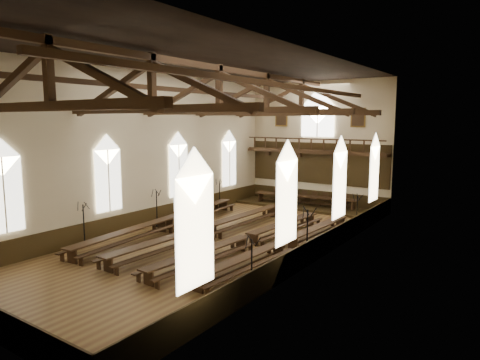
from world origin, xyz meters
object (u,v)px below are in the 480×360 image
Objects in this scene: dais at (304,206)px; candelabrum_right_mid at (307,244)px; refectory_row_a at (165,222)px; refectory_row_c at (248,238)px; refectory_row_d at (286,243)px; candelabrum_left_mid at (157,215)px; high_table at (304,197)px; candelabrum_right_far at (357,219)px; candelabrum_left_near at (84,233)px; candelabrum_left_far at (220,200)px; refectory_row_b at (208,229)px; candelabrum_right_near at (252,276)px.

candelabrum_right_mid reaches higher than dais.
refectory_row_a reaches higher than refectory_row_c.
refectory_row_d reaches higher than dais.
candelabrum_left_mid is at bearing 156.67° from refectory_row_a.
high_table reaches higher than refectory_row_d.
refectory_row_a is 6.43× the size of candelabrum_right_far.
candelabrum_left_mid is at bearing 176.72° from candelabrum_right_mid.
refectory_row_c is at bearing 32.75° from candelabrum_left_near.
candelabrum_right_mid is at bearing -0.14° from refectory_row_c.
dais is at bearing 142.67° from candelabrum_right_far.
high_table is at bearing 93.58° from dais.
refectory_row_a reaches higher than dais.
candelabrum_left_far is at bearing 135.70° from refectory_row_c.
high_table is 7.33m from candelabrum_right_far.
candelabrum_right_far reaches higher than refectory_row_d.
refectory_row_c is at bearing -116.40° from candelabrum_right_far.
candelabrum_left_mid is (-7.57, 0.63, 0.21)m from refectory_row_c.
refectory_row_c is at bearing -167.07° from refectory_row_d.
refectory_row_a is at bearing 76.10° from candelabrum_left_near.
refectory_row_c is 2.15m from refectory_row_d.
candelabrum_left_near is (-9.66, -5.35, 0.24)m from refectory_row_d.
refectory_row_b reaches higher than refectory_row_d.
candelabrum_right_near is at bearing -39.13° from refectory_row_b.
candelabrum_right_far is (11.10, -0.27, -0.00)m from candelabrum_left_far.
refectory_row_d is 11.92m from high_table.
refectory_row_d is 11.04m from candelabrum_left_near.
candelabrum_left_mid is (-5.27, -10.93, -0.10)m from high_table.
refectory_row_d is at bearing 28.97° from candelabrum_left_near.
refectory_row_b is at bearing -177.67° from refectory_row_d.
candelabrum_right_far is at bearing 46.37° from refectory_row_b.
refectory_row_b is 1.05× the size of refectory_row_d.
refectory_row_a reaches higher than refectory_row_d.
candelabrum_right_near is (6.52, -5.31, 0.14)m from refectory_row_b.
candelabrum_right_far is (3.53, 7.12, 0.17)m from refectory_row_c.
dais is 4.87× the size of candelabrum_right_far.
candelabrum_left_far reaches higher than candelabrum_right_far.
high_table is 3.54× the size of candelabrum_left_far.
candelabrum_right_near is 5.03m from candelabrum_right_mid.
refectory_row_d is 6.02× the size of candelabrum_right_far.
candelabrum_left_near is 12.12m from candelabrum_right_mid.
candelabrum_right_near is at bearing -70.64° from dais.
dais is (0.69, 11.29, -0.48)m from refectory_row_b.
refectory_row_b is 11.32m from dais.
refectory_row_d is 11.93m from dais.
candelabrum_left_far is 0.87× the size of candelabrum_right_mid.
refectory_row_a is 9.87m from candelabrum_right_mid.
candelabrum_right_near is at bearing -0.85° from candelabrum_left_near.
refectory_row_b is at bearing -133.63° from candelabrum_right_far.
refectory_row_a is at bearing 152.54° from candelabrum_right_near.
refectory_row_a is 12.11m from candelabrum_right_far.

